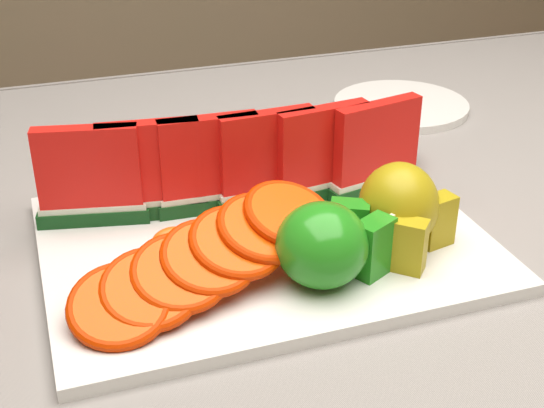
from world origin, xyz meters
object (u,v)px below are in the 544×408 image
pear_cluster (401,209)px  side_plate (401,105)px  fork (166,163)px  apple_cluster (329,244)px  platter (264,243)px

pear_cluster → side_plate: size_ratio=0.44×
fork → side_plate: bearing=11.9°
apple_cluster → fork: 0.30m
apple_cluster → side_plate: bearing=54.4°
apple_cluster → platter: bearing=111.0°
side_plate → platter: bearing=-135.8°
side_plate → fork: side_plate is taller
side_plate → pear_cluster: bearing=-118.0°
pear_cluster → platter: bearing=153.8°
pear_cluster → side_plate: 0.38m
platter → pear_cluster: pear_cluster is taller
apple_cluster → side_plate: size_ratio=0.45×
pear_cluster → side_plate: bearing=62.0°
platter → side_plate: size_ratio=1.69×
side_plate → fork: size_ratio=1.22×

